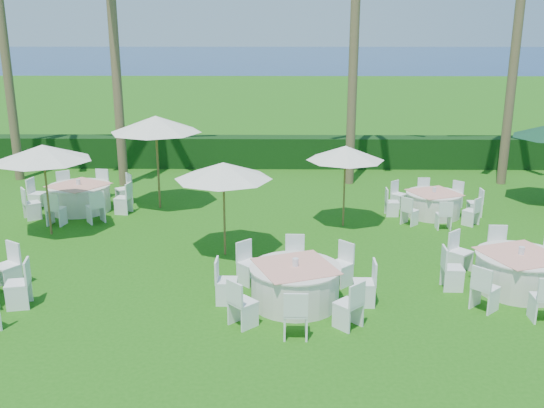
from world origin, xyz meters
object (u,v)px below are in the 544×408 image
Objects in this scene: banquet_table_b at (295,284)px; umbrella_d at (345,153)px; umbrella_b at (223,171)px; banquet_table_c at (519,271)px; banquet_table_d at (80,197)px; banquet_table_f at (433,203)px; umbrella_a at (43,153)px; umbrella_c at (156,124)px.

banquet_table_b is 1.40× the size of umbrella_d.
banquet_table_b is 3.60m from umbrella_b.
banquet_table_d is at bearing 153.06° from banquet_table_c.
banquet_table_b is 7.33m from banquet_table_f.
umbrella_a reaches higher than banquet_table_b.
banquet_table_f is 8.56m from umbrella_c.
umbrella_b is (4.82, -1.46, -0.12)m from umbrella_a.
banquet_table_f is at bearing 29.23° from umbrella_b.
umbrella_c reaches higher than umbrella_b.
umbrella_c reaches higher than umbrella_d.
umbrella_a reaches higher than banquet_table_c.
umbrella_c reaches higher than banquet_table_b.
banquet_table_c is at bearing 8.56° from banquet_table_b.
banquet_table_f is (-0.52, 5.29, -0.05)m from banquet_table_c.
banquet_table_d reaches higher than banquet_table_c.
banquet_table_c is 5.66m from umbrella_d.
umbrella_a is 1.10× the size of umbrella_d.
banquet_table_f is 1.20× the size of umbrella_b.
umbrella_a reaches higher than umbrella_b.
banquet_table_d is at bearing 135.09° from banquet_table_b.
banquet_table_d is 1.30× the size of umbrella_a.
banquet_table_c is 1.37× the size of umbrella_b.
banquet_table_d is 1.16× the size of banquet_table_f.
banquet_table_b is 1.27× the size of umbrella_a.
umbrella_a is at bearing -133.74° from umbrella_c.
umbrella_d is at bearing 127.08° from banquet_table_c.
banquet_table_f is (4.21, 6.00, -0.05)m from banquet_table_b.
banquet_table_b is at bearing -106.25° from umbrella_d.
banquet_table_b is at bearing -32.83° from umbrella_a.
banquet_table_d reaches higher than banquet_table_f.
banquet_table_b is 1.00× the size of banquet_table_c.
umbrella_a is 5.04m from umbrella_b.
umbrella_a is (-0.10, -2.18, 1.80)m from banquet_table_d.
banquet_table_c is 1.13× the size of umbrella_c.
banquet_table_b is at bearing -125.05° from banquet_table_f.
umbrella_b is at bearing 121.26° from banquet_table_b.
umbrella_c is 1.25× the size of umbrella_d.
umbrella_a is (-11.20, 3.47, 1.80)m from banquet_table_c.
umbrella_c is (-4.03, 6.74, 2.17)m from banquet_table_b.
banquet_table_c is at bearing -84.42° from banquet_table_f.
banquet_table_c is at bearing -34.54° from umbrella_c.
umbrella_a is 7.99m from umbrella_d.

